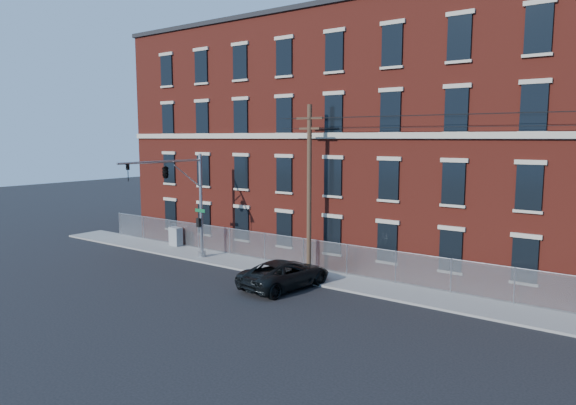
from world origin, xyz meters
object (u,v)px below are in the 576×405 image
Objects in this scene: utility_pole_near at (309,186)px; utility_cabinet at (176,236)px; traffic_signal_mast at (174,182)px; pickup_truck at (285,274)px.

utility_pole_near reaches higher than utility_cabinet.
utility_pole_near reaches higher than traffic_signal_mast.
traffic_signal_mast is 9.79m from pickup_truck.
traffic_signal_mast is 5.06× the size of utility_cabinet.
utility_pole_near is at bearing 8.02° from utility_cabinet.
pickup_truck is 4.01× the size of utility_cabinet.
utility_pole_near is 5.68m from pickup_truck.
pickup_truck is at bearing 0.68° from traffic_signal_mast.
utility_pole_near is (8.00, 3.42, -0.05)m from traffic_signal_mast.
pickup_truck reaches higher than utility_cabinet.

